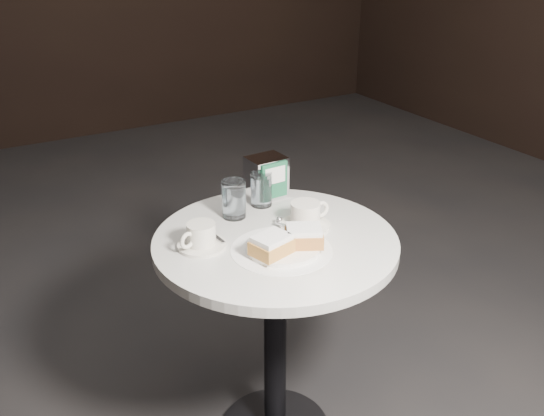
{
  "coord_description": "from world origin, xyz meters",
  "views": [
    {
      "loc": [
        -0.77,
        -1.31,
        1.55
      ],
      "look_at": [
        0.0,
        0.02,
        0.83
      ],
      "focal_mm": 40.0,
      "sensor_mm": 36.0,
      "label": 1
    }
  ],
  "objects_px": {
    "beignet_plate": "(286,244)",
    "coffee_cup_left": "(201,237)",
    "cafe_table": "(275,296)",
    "water_glass_left": "(234,200)",
    "napkin_dispenser": "(266,177)",
    "coffee_cup_right": "(306,217)",
    "water_glass_right": "(261,190)"
  },
  "relations": [
    {
      "from": "beignet_plate",
      "to": "coffee_cup_left",
      "type": "height_order",
      "value": "coffee_cup_left"
    },
    {
      "from": "cafe_table",
      "to": "water_glass_left",
      "type": "height_order",
      "value": "water_glass_left"
    },
    {
      "from": "cafe_table",
      "to": "napkin_dispenser",
      "type": "distance_m",
      "value": 0.39
    },
    {
      "from": "coffee_cup_right",
      "to": "water_glass_right",
      "type": "bearing_deg",
      "value": 99.36
    },
    {
      "from": "beignet_plate",
      "to": "coffee_cup_left",
      "type": "distance_m",
      "value": 0.23
    },
    {
      "from": "cafe_table",
      "to": "water_glass_right",
      "type": "relative_size",
      "value": 6.89
    },
    {
      "from": "water_glass_right",
      "to": "napkin_dispenser",
      "type": "bearing_deg",
      "value": 45.9
    },
    {
      "from": "water_glass_left",
      "to": "napkin_dispenser",
      "type": "bearing_deg",
      "value": 26.5
    },
    {
      "from": "beignet_plate",
      "to": "coffee_cup_right",
      "type": "height_order",
      "value": "coffee_cup_right"
    },
    {
      "from": "water_glass_right",
      "to": "coffee_cup_left",
      "type": "bearing_deg",
      "value": -150.28
    },
    {
      "from": "beignet_plate",
      "to": "coffee_cup_right",
      "type": "bearing_deg",
      "value": 38.0
    },
    {
      "from": "coffee_cup_left",
      "to": "beignet_plate",
      "type": "bearing_deg",
      "value": -56.45
    },
    {
      "from": "water_glass_left",
      "to": "napkin_dispenser",
      "type": "distance_m",
      "value": 0.18
    },
    {
      "from": "water_glass_right",
      "to": "napkin_dispenser",
      "type": "xyz_separation_m",
      "value": [
        0.04,
        0.05,
        0.02
      ]
    },
    {
      "from": "water_glass_right",
      "to": "beignet_plate",
      "type": "bearing_deg",
      "value": -107.0
    },
    {
      "from": "beignet_plate",
      "to": "napkin_dispenser",
      "type": "relative_size",
      "value": 1.64
    },
    {
      "from": "beignet_plate",
      "to": "water_glass_right",
      "type": "distance_m",
      "value": 0.32
    },
    {
      "from": "cafe_table",
      "to": "beignet_plate",
      "type": "relative_size",
      "value": 3.31
    },
    {
      "from": "beignet_plate",
      "to": "water_glass_left",
      "type": "bearing_deg",
      "value": 94.52
    },
    {
      "from": "cafe_table",
      "to": "coffee_cup_left",
      "type": "bearing_deg",
      "value": 164.96
    },
    {
      "from": "water_glass_right",
      "to": "napkin_dispenser",
      "type": "height_order",
      "value": "napkin_dispenser"
    },
    {
      "from": "water_glass_left",
      "to": "beignet_plate",
      "type": "bearing_deg",
      "value": -85.48
    },
    {
      "from": "beignet_plate",
      "to": "napkin_dispenser",
      "type": "xyz_separation_m",
      "value": [
        0.14,
        0.35,
        0.04
      ]
    },
    {
      "from": "cafe_table",
      "to": "water_glass_left",
      "type": "distance_m",
      "value": 0.32
    },
    {
      "from": "cafe_table",
      "to": "beignet_plate",
      "type": "height_order",
      "value": "beignet_plate"
    },
    {
      "from": "water_glass_left",
      "to": "cafe_table",
      "type": "bearing_deg",
      "value": -77.77
    },
    {
      "from": "coffee_cup_left",
      "to": "water_glass_right",
      "type": "distance_m",
      "value": 0.32
    },
    {
      "from": "water_glass_left",
      "to": "water_glass_right",
      "type": "xyz_separation_m",
      "value": [
        0.11,
        0.03,
        -0.0
      ]
    },
    {
      "from": "coffee_cup_right",
      "to": "water_glass_right",
      "type": "height_order",
      "value": "water_glass_right"
    },
    {
      "from": "beignet_plate",
      "to": "napkin_dispenser",
      "type": "height_order",
      "value": "napkin_dispenser"
    },
    {
      "from": "coffee_cup_right",
      "to": "water_glass_left",
      "type": "distance_m",
      "value": 0.23
    },
    {
      "from": "cafe_table",
      "to": "beignet_plate",
      "type": "bearing_deg",
      "value": -101.87
    }
  ]
}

